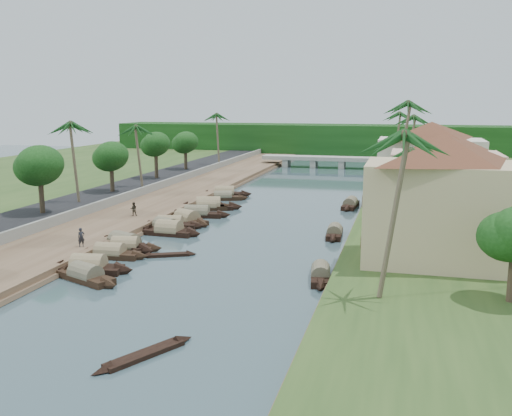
% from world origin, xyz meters
% --- Properties ---
extents(ground, '(220.00, 220.00, 0.00)m').
position_xyz_m(ground, '(0.00, 0.00, 0.00)').
color(ground, '#394F56').
rests_on(ground, ground).
extents(left_bank, '(10.00, 180.00, 0.80)m').
position_xyz_m(left_bank, '(-16.00, 20.00, 0.40)').
color(left_bank, brown).
rests_on(left_bank, ground).
extents(right_bank, '(16.00, 180.00, 1.20)m').
position_xyz_m(right_bank, '(19.00, 20.00, 0.60)').
color(right_bank, '#29451B').
rests_on(right_bank, ground).
extents(road, '(8.00, 180.00, 1.40)m').
position_xyz_m(road, '(-24.50, 20.00, 0.70)').
color(road, black).
rests_on(road, ground).
extents(retaining_wall, '(0.40, 180.00, 1.10)m').
position_xyz_m(retaining_wall, '(-20.20, 20.00, 1.35)').
color(retaining_wall, gray).
rests_on(retaining_wall, left_bank).
extents(treeline, '(120.00, 14.00, 8.00)m').
position_xyz_m(treeline, '(0.00, 100.00, 4.00)').
color(treeline, '#11380F').
rests_on(treeline, ground).
extents(bridge, '(28.00, 4.00, 2.40)m').
position_xyz_m(bridge, '(0.00, 72.00, 1.72)').
color(bridge, gray).
rests_on(bridge, ground).
extents(building_near, '(14.85, 14.85, 10.20)m').
position_xyz_m(building_near, '(18.99, -2.00, 6.38)').
color(building_near, tan).
rests_on(building_near, right_bank).
extents(building_mid, '(14.11, 14.11, 9.70)m').
position_xyz_m(building_mid, '(19.99, 14.00, 6.13)').
color(building_mid, beige).
rests_on(building_mid, right_bank).
extents(building_far, '(15.59, 15.59, 10.20)m').
position_xyz_m(building_far, '(18.99, 28.00, 6.38)').
color(building_far, white).
rests_on(building_far, right_bank).
extents(building_distant, '(12.62, 12.62, 9.20)m').
position_xyz_m(building_distant, '(19.99, 48.00, 5.88)').
color(building_distant, tan).
rests_on(building_distant, right_bank).
extents(sampan_0, '(7.61, 4.37, 2.03)m').
position_xyz_m(sampan_0, '(-8.02, -10.40, 0.41)').
color(sampan_0, black).
rests_on(sampan_0, ground).
extents(sampan_1, '(8.01, 2.87, 2.32)m').
position_xyz_m(sampan_1, '(-8.98, -8.34, 0.42)').
color(sampan_1, black).
rests_on(sampan_1, ground).
extents(sampan_2, '(7.55, 2.06, 2.00)m').
position_xyz_m(sampan_2, '(-9.51, -3.86, 0.41)').
color(sampan_2, black).
rests_on(sampan_2, ground).
extents(sampan_3, '(8.49, 5.00, 2.28)m').
position_xyz_m(sampan_3, '(-9.93, -0.31, 0.42)').
color(sampan_3, black).
rests_on(sampan_3, ground).
extents(sampan_4, '(7.37, 3.05, 2.07)m').
position_xyz_m(sampan_4, '(-9.26, -1.37, 0.41)').
color(sampan_4, black).
rests_on(sampan_4, ground).
extents(sampan_5, '(7.56, 2.34, 2.37)m').
position_xyz_m(sampan_5, '(-7.97, 5.96, 0.42)').
color(sampan_5, black).
rests_on(sampan_5, ground).
extents(sampan_6, '(6.83, 3.78, 2.04)m').
position_xyz_m(sampan_6, '(-9.21, 7.68, 0.41)').
color(sampan_6, black).
rests_on(sampan_6, ground).
extents(sampan_7, '(8.08, 3.07, 2.12)m').
position_xyz_m(sampan_7, '(-9.11, 8.90, 0.41)').
color(sampan_7, black).
rests_on(sampan_7, ground).
extents(sampan_8, '(7.55, 5.33, 2.35)m').
position_xyz_m(sampan_8, '(-8.28, 11.85, 0.42)').
color(sampan_8, black).
rests_on(sampan_8, ground).
extents(sampan_9, '(8.76, 2.98, 2.18)m').
position_xyz_m(sampan_9, '(-8.47, 15.64, 0.41)').
color(sampan_9, black).
rests_on(sampan_9, ground).
extents(sampan_10, '(7.57, 3.77, 2.08)m').
position_xyz_m(sampan_10, '(-8.81, 20.26, 0.41)').
color(sampan_10, black).
rests_on(sampan_10, ground).
extents(sampan_11, '(9.35, 4.54, 2.58)m').
position_xyz_m(sampan_11, '(-8.74, 20.68, 0.42)').
color(sampan_11, black).
rests_on(sampan_11, ground).
extents(sampan_12, '(7.63, 3.65, 1.86)m').
position_xyz_m(sampan_12, '(-9.13, 27.94, 0.40)').
color(sampan_12, black).
rests_on(sampan_12, ground).
extents(sampan_13, '(8.58, 4.03, 2.29)m').
position_xyz_m(sampan_13, '(-9.95, 31.24, 0.42)').
color(sampan_13, black).
rests_on(sampan_13, ground).
extents(sampan_14, '(2.36, 7.35, 1.81)m').
position_xyz_m(sampan_14, '(9.86, -5.25, 0.40)').
color(sampan_14, black).
rests_on(sampan_14, ground).
extents(sampan_15, '(1.77, 6.74, 1.85)m').
position_xyz_m(sampan_15, '(9.13, 9.58, 0.40)').
color(sampan_15, black).
rests_on(sampan_15, ground).
extents(sampan_16, '(1.99, 8.00, 1.97)m').
position_xyz_m(sampan_16, '(9.12, 26.86, 0.41)').
color(sampan_16, black).
rests_on(sampan_16, ground).
extents(canoe_0, '(4.08, 6.43, 0.90)m').
position_xyz_m(canoe_0, '(2.46, -21.67, 0.10)').
color(canoe_0, black).
rests_on(canoe_0, ground).
extents(canoe_1, '(5.06, 2.95, 0.84)m').
position_xyz_m(canoe_1, '(-4.62, -2.01, 0.10)').
color(canoe_1, black).
rests_on(canoe_1, ground).
extents(canoe_2, '(5.72, 1.07, 0.83)m').
position_xyz_m(canoe_2, '(-10.37, 24.36, 0.10)').
color(canoe_2, black).
rests_on(canoe_2, ground).
extents(palm_0, '(3.20, 3.20, 12.30)m').
position_xyz_m(palm_0, '(15.00, -11.92, 11.71)').
color(palm_0, '#6F604A').
rests_on(palm_0, ground).
extents(palm_1, '(3.20, 3.20, 9.77)m').
position_xyz_m(palm_1, '(16.00, 6.48, 9.24)').
color(palm_1, '#6F604A').
rests_on(palm_1, ground).
extents(palm_2, '(3.20, 3.20, 14.11)m').
position_xyz_m(palm_2, '(15.00, 21.19, 13.45)').
color(palm_2, '#6F604A').
rests_on(palm_2, ground).
extents(palm_3, '(3.20, 3.20, 12.11)m').
position_xyz_m(palm_3, '(16.00, 37.42, 11.52)').
color(palm_3, '#6F604A').
rests_on(palm_3, ground).
extents(palm_5, '(3.20, 3.20, 11.43)m').
position_xyz_m(palm_5, '(-24.00, 14.32, 11.05)').
color(palm_5, '#6F604A').
rests_on(palm_5, ground).
extents(palm_6, '(3.20, 3.20, 10.48)m').
position_xyz_m(palm_6, '(-22.00, 28.23, 10.13)').
color(palm_6, '#6F604A').
rests_on(palm_6, ground).
extents(palm_7, '(3.20, 3.20, 12.29)m').
position_xyz_m(palm_7, '(14.00, 53.22, 11.68)').
color(palm_7, '#6F604A').
rests_on(palm_7, ground).
extents(palm_8, '(3.20, 3.20, 11.54)m').
position_xyz_m(palm_8, '(-20.50, 60.14, 11.15)').
color(palm_8, '#6F604A').
rests_on(palm_8, ground).
extents(tree_2, '(5.19, 5.19, 7.53)m').
position_xyz_m(tree_2, '(-24.00, 6.98, 6.72)').
color(tree_2, '#4A3B2A').
rests_on(tree_2, ground).
extents(tree_3, '(4.66, 4.66, 6.86)m').
position_xyz_m(tree_3, '(-24.00, 23.19, 6.26)').
color(tree_3, '#4A3B2A').
rests_on(tree_3, ground).
extents(tree_4, '(4.49, 4.49, 7.41)m').
position_xyz_m(tree_4, '(-24.00, 38.05, 6.86)').
color(tree_4, '#4A3B2A').
rests_on(tree_4, ground).
extents(tree_5, '(4.49, 4.49, 6.80)m').
position_xyz_m(tree_5, '(-24.00, 51.12, 6.26)').
color(tree_5, '#4A3B2A').
rests_on(tree_5, ground).
extents(tree_6, '(4.88, 4.88, 6.69)m').
position_xyz_m(tree_6, '(24.00, 28.53, 5.81)').
color(tree_6, '#4A3B2A').
rests_on(tree_6, ground).
extents(person_near, '(0.74, 0.77, 1.77)m').
position_xyz_m(person_near, '(-12.49, -3.65, 1.68)').
color(person_near, '#222329').
rests_on(person_near, left_bank).
extents(person_far, '(0.97, 0.88, 1.61)m').
position_xyz_m(person_far, '(-14.44, 10.68, 1.61)').
color(person_far, '#312C22').
rests_on(person_far, left_bank).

